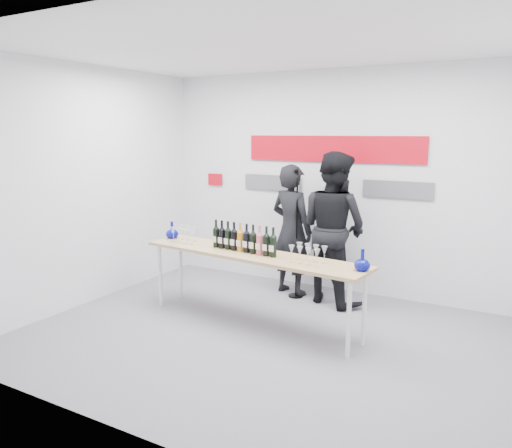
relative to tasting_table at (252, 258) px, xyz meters
name	(u,v)px	position (x,y,z in m)	size (l,w,h in m)	color
ground	(261,337)	(0.29, -0.30, -0.77)	(5.00, 5.00, 0.00)	slate
back_wall	(332,182)	(0.29, 1.70, 0.73)	(5.00, 0.04, 3.00)	silver
signage	(328,160)	(0.23, 1.67, 1.04)	(3.38, 0.02, 0.79)	#BA0816
tasting_table	(252,258)	(0.00, 0.00, 0.00)	(2.82, 0.85, 0.83)	tan
wine_bottles	(243,238)	(-0.11, 0.01, 0.23)	(0.89, 0.17, 0.33)	black
decanter_left	(172,230)	(-1.29, 0.20, 0.17)	(0.16, 0.16, 0.21)	#060B77
decanter_right	(362,260)	(1.30, -0.09, 0.17)	(0.16, 0.16, 0.21)	#060B77
glasses_left	(185,235)	(-1.01, 0.10, 0.15)	(0.36, 0.26, 0.18)	silver
glasses_right	(308,254)	(0.72, -0.08, 0.15)	(0.38, 0.26, 0.18)	silver
presenter_left	(292,230)	(-0.08, 1.22, 0.11)	(0.64, 0.42, 1.76)	black
presenter_right	(333,228)	(0.53, 1.17, 0.20)	(0.94, 0.74, 1.94)	black
mic_stand	(296,259)	(0.05, 1.10, -0.25)	(0.20, 0.20, 1.72)	black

